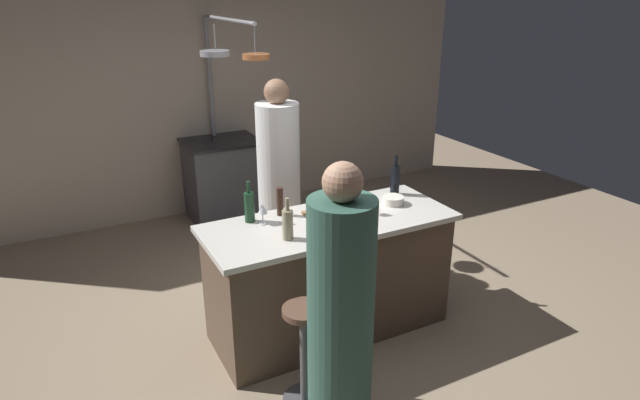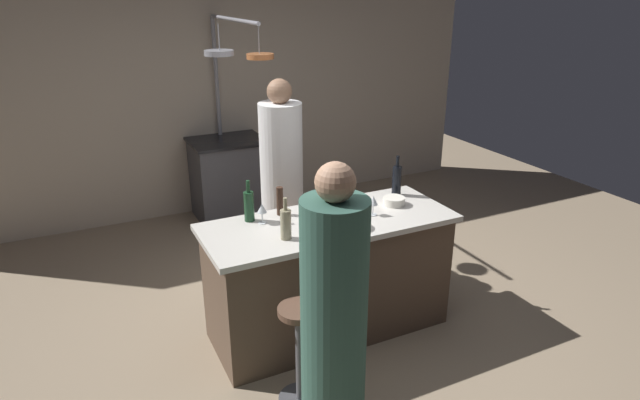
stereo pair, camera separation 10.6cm
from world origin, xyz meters
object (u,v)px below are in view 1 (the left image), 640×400
wine_glass_near_left_guest (262,210)px  mixing_bowl_ceramic (393,200)px  pepper_mill (280,201)px  wine_bottle_white (288,224)px  stove_range (224,179)px  mixing_bowl_wooden (354,223)px  guest_left (340,324)px  wine_bottle_dark (395,179)px  bar_stool_left (304,351)px  wine_glass_by_chef (373,201)px  chef (279,187)px  wine_bottle_green (249,206)px  cutting_board (327,214)px

wine_glass_near_left_guest → mixing_bowl_ceramic: wine_glass_near_left_guest is taller
pepper_mill → wine_bottle_white: size_ratio=0.73×
stove_range → mixing_bowl_wooden: size_ratio=4.84×
guest_left → mixing_bowl_wooden: (0.56, 0.80, 0.15)m
guest_left → wine_bottle_dark: bearing=45.6°
stove_range → guest_left: size_ratio=0.53×
wine_bottle_dark → mixing_bowl_ceramic: 0.23m
pepper_mill → guest_left: bearing=-99.2°
bar_stool_left → guest_left: guest_left is taller
wine_glass_by_chef → mixing_bowl_wooden: wine_glass_by_chef is taller
guest_left → wine_glass_by_chef: 1.24m
guest_left → wine_glass_near_left_guest: 1.16m
stove_range → pepper_mill: size_ratio=4.24×
wine_bottle_dark → chef: bearing=128.2°
wine_bottle_green → mixing_bowl_wooden: size_ratio=1.63×
mixing_bowl_wooden → mixing_bowl_ceramic: mixing_bowl_ceramic is taller
mixing_bowl_ceramic → pepper_mill: bearing=166.7°
wine_bottle_dark → wine_bottle_white: bearing=-161.8°
pepper_mill → chef: bearing=67.0°
stove_range → bar_stool_left: (-0.51, -3.07, -0.07)m
wine_bottle_white → wine_bottle_dark: size_ratio=0.89×
wine_glass_near_left_guest → wine_bottle_white: bearing=-80.3°
wine_glass_by_chef → wine_bottle_green: bearing=160.6°
pepper_mill → wine_bottle_dark: (0.97, -0.03, 0.02)m
bar_stool_left → pepper_mill: (0.24, 0.87, 0.63)m
chef → pepper_mill: bearing=-113.0°
stove_range → chef: chef is taller
wine_glass_near_left_guest → guest_left: bearing=-91.5°
chef → pepper_mill: (-0.33, -0.78, 0.20)m
wine_bottle_white → mixing_bowl_ceramic: (0.96, 0.19, -0.08)m
guest_left → wine_bottle_white: size_ratio=5.85×
cutting_board → bar_stool_left: bearing=-127.2°
chef → mixing_bowl_wooden: (0.03, -1.21, 0.12)m
pepper_mill → wine_glass_by_chef: pepper_mill is taller
guest_left → wine_bottle_green: guest_left is taller
guest_left → cutting_board: bearing=65.0°
stove_range → wine_glass_near_left_guest: 2.40m
guest_left → wine_glass_by_chef: (0.80, 0.93, 0.23)m
stove_range → pepper_mill: pepper_mill is taller
cutting_board → wine_glass_by_chef: wine_glass_by_chef is taller
stove_range → guest_left: (-0.47, -3.43, 0.33)m
stove_range → chef: 1.47m
stove_range → pepper_mill: 2.29m
bar_stool_left → wine_bottle_dark: 1.61m
cutting_board → mixing_bowl_wooden: mixing_bowl_wooden is taller
wine_glass_by_chef → wine_glass_near_left_guest: (-0.77, 0.21, 0.00)m
guest_left → bar_stool_left: bearing=96.2°
mixing_bowl_wooden → mixing_bowl_ceramic: size_ratio=1.12×
wine_glass_near_left_guest → cutting_board: bearing=-7.9°
pepper_mill → wine_bottle_green: bearing=-178.2°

